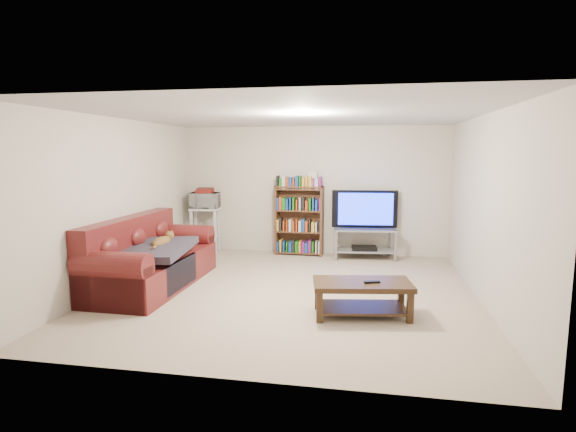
% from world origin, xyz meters
% --- Properties ---
extents(floor, '(5.00, 5.00, 0.00)m').
position_xyz_m(floor, '(0.00, 0.00, 0.00)').
color(floor, '#C5AE92').
rests_on(floor, ground).
extents(ceiling, '(5.00, 5.00, 0.00)m').
position_xyz_m(ceiling, '(0.00, 0.00, 2.40)').
color(ceiling, white).
rests_on(ceiling, ground).
extents(wall_back, '(5.00, 0.00, 5.00)m').
position_xyz_m(wall_back, '(0.00, 2.50, 1.20)').
color(wall_back, silver).
rests_on(wall_back, ground).
extents(wall_front, '(5.00, 0.00, 5.00)m').
position_xyz_m(wall_front, '(0.00, -2.50, 1.20)').
color(wall_front, silver).
rests_on(wall_front, ground).
extents(wall_left, '(0.00, 5.00, 5.00)m').
position_xyz_m(wall_left, '(-2.50, 0.00, 1.20)').
color(wall_left, silver).
rests_on(wall_left, ground).
extents(wall_right, '(0.00, 5.00, 5.00)m').
position_xyz_m(wall_right, '(2.50, 0.00, 1.20)').
color(wall_right, silver).
rests_on(wall_right, ground).
extents(sofa, '(1.04, 2.34, 0.99)m').
position_xyz_m(sofa, '(-2.06, -0.08, 0.34)').
color(sofa, maroon).
rests_on(sofa, floor).
extents(blanket, '(0.98, 1.22, 0.19)m').
position_xyz_m(blanket, '(-1.87, -0.24, 0.57)').
color(blanket, '#312C38').
rests_on(blanket, sofa).
extents(cat, '(0.26, 0.64, 0.19)m').
position_xyz_m(cat, '(-1.87, -0.03, 0.63)').
color(cat, brown).
rests_on(cat, sofa).
extents(coffee_table, '(1.21, 0.74, 0.41)m').
position_xyz_m(coffee_table, '(1.00, -0.77, 0.29)').
color(coffee_table, '#332111').
rests_on(coffee_table, floor).
extents(remote, '(0.19, 0.11, 0.02)m').
position_xyz_m(remote, '(1.11, -0.81, 0.42)').
color(remote, black).
rests_on(remote, coffee_table).
extents(tv_stand, '(1.15, 0.61, 0.55)m').
position_xyz_m(tv_stand, '(0.99, 2.20, 0.37)').
color(tv_stand, '#999EA3').
rests_on(tv_stand, floor).
extents(television, '(1.20, 0.28, 0.68)m').
position_xyz_m(television, '(0.99, 2.20, 0.89)').
color(television, black).
rests_on(television, tv_stand).
extents(dvd_player, '(0.47, 0.35, 0.06)m').
position_xyz_m(dvd_player, '(0.99, 2.20, 0.19)').
color(dvd_player, black).
rests_on(dvd_player, tv_stand).
extents(bookshelf, '(0.90, 0.30, 1.30)m').
position_xyz_m(bookshelf, '(-0.23, 2.30, 0.67)').
color(bookshelf, '#4E2E1B').
rests_on(bookshelf, floor).
extents(shelf_clutter, '(0.66, 0.21, 0.28)m').
position_xyz_m(shelf_clutter, '(-0.13, 2.31, 1.40)').
color(shelf_clutter, silver).
rests_on(shelf_clutter, bookshelf).
extents(microwave_stand, '(0.58, 0.44, 0.86)m').
position_xyz_m(microwave_stand, '(-2.04, 2.19, 0.55)').
color(microwave_stand, silver).
rests_on(microwave_stand, floor).
extents(microwave, '(0.56, 0.41, 0.29)m').
position_xyz_m(microwave, '(-2.04, 2.19, 1.01)').
color(microwave, silver).
rests_on(microwave, microwave_stand).
extents(game_boxes, '(0.34, 0.30, 0.05)m').
position_xyz_m(game_boxes, '(-2.04, 2.19, 1.18)').
color(game_boxes, maroon).
rests_on(game_boxes, microwave).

